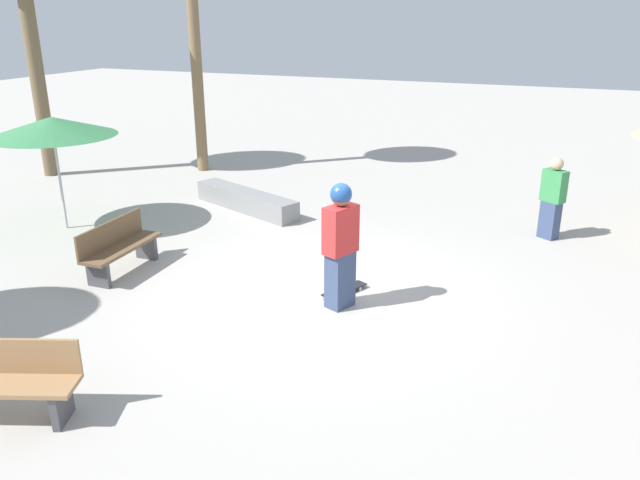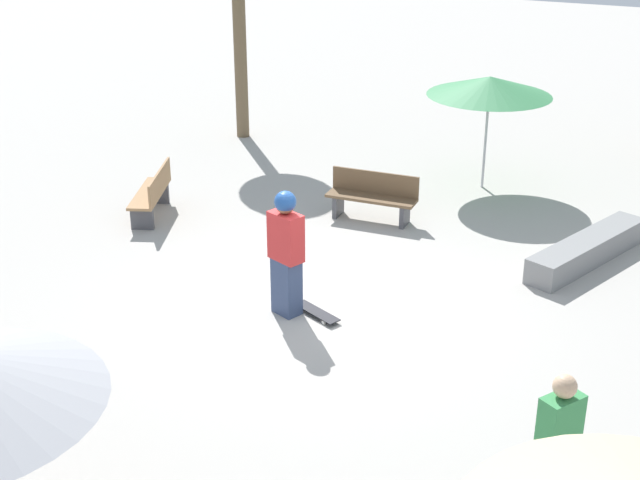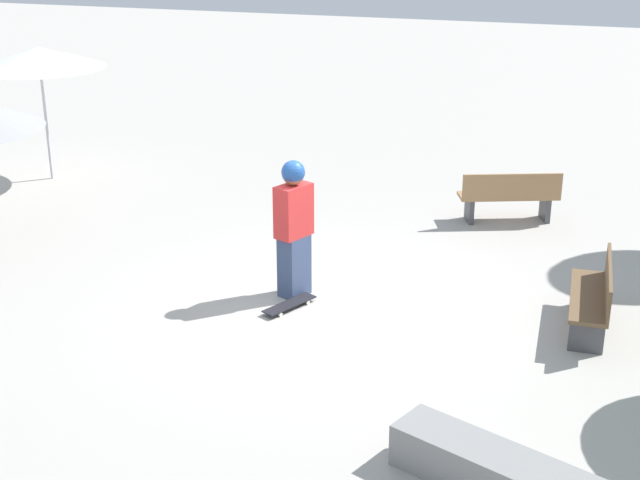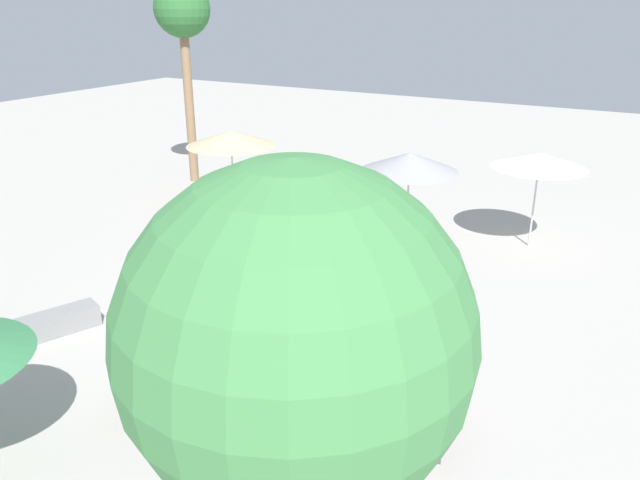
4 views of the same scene
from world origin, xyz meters
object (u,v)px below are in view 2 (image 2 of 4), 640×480
skater_main (286,249)px  concrete_ledge (588,250)px  shade_umbrella_green (490,86)px  skateboard (317,312)px  bench_near (153,194)px  bystander_watching (557,444)px  bench_far (372,197)px

skater_main → concrete_ledge: size_ratio=0.66×
skater_main → shade_umbrella_green: (-6.22, 1.17, 1.01)m
concrete_ledge → skater_main: bearing=-45.6°
skateboard → bench_near: size_ratio=0.49×
concrete_ledge → bystander_watching: bearing=5.8°
concrete_ledge → skateboard: bearing=-42.7°
concrete_ledge → bench_near: bench_near is taller
skater_main → skateboard: skater_main is taller
skateboard → concrete_ledge: bearing=72.3°
bench_far → bench_near: bearing=20.0°
skater_main → bench_near: 4.49m
concrete_ledge → bench_near: (1.22, -7.41, 0.22)m
skater_main → bystander_watching: 4.96m
concrete_ledge → shade_umbrella_green: 4.05m
skateboard → bystander_watching: (2.69, 3.79, 0.71)m
skateboard → bystander_watching: bystander_watching is taller
bench_far → concrete_ledge: bearing=174.1°
bench_near → bench_far: 3.91m
concrete_ledge → bystander_watching: bystander_watching is taller
bench_near → skateboard: bearing=-138.9°
bench_far → bystander_watching: bearing=122.5°
skater_main → bystander_watching: size_ratio=1.19×
skater_main → bench_far: (-3.78, -0.18, -0.57)m
bench_near → bystander_watching: (4.91, 8.03, 0.34)m
skateboard → shade_umbrella_green: (-6.14, 0.74, 1.95)m
bystander_watching → bench_near: bearing=-89.0°
skateboard → concrete_ledge: concrete_ledge is taller
skateboard → shade_umbrella_green: size_ratio=0.34×
skater_main → shade_umbrella_green: shade_umbrella_green is taller
skateboard → bench_far: bench_far is taller
concrete_ledge → bench_near: bearing=-80.7°
skateboard → bystander_watching: size_ratio=0.52×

